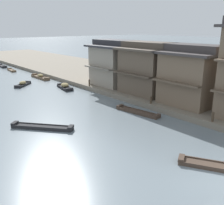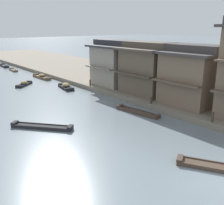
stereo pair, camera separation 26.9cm
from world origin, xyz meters
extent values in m
cube|color=slate|center=(15.64, 30.00, 0.28)|extent=(18.00, 110.00, 0.57)
cube|color=#423328|center=(1.03, 1.19, 0.10)|extent=(3.08, 4.46, 0.20)
cube|color=#423328|center=(0.00, 3.04, 0.29)|extent=(0.94, 0.74, 0.18)
cube|color=#423328|center=(0.64, 0.97, 0.24)|extent=(2.05, 3.58, 0.08)
cube|color=#423328|center=(1.43, 1.40, 0.24)|extent=(2.05, 3.58, 0.08)
cube|color=brown|center=(4.40, 45.82, 0.10)|extent=(1.19, 3.83, 0.19)
cube|color=brown|center=(4.57, 47.54, 0.28)|extent=(0.78, 0.43, 0.17)
cube|color=brown|center=(4.24, 44.09, 0.28)|extent=(0.78, 0.43, 0.17)
cube|color=brown|center=(4.03, 45.85, 0.23)|extent=(0.39, 3.26, 0.08)
cube|color=brown|center=(4.78, 45.78, 0.23)|extent=(0.39, 3.26, 0.08)
cube|color=#232326|center=(4.75, 25.87, 0.12)|extent=(1.82, 3.91, 0.24)
cube|color=#232326|center=(5.07, 27.57, 0.34)|extent=(1.08, 0.54, 0.21)
cube|color=#232326|center=(4.43, 24.17, 0.34)|extent=(1.08, 0.54, 0.21)
cube|color=#232326|center=(4.23, 25.97, 0.28)|extent=(0.68, 3.23, 0.08)
cube|color=#232326|center=(5.28, 25.77, 0.28)|extent=(0.68, 3.23, 0.08)
ellipsoid|color=olive|center=(4.75, 25.87, 0.52)|extent=(1.28, 1.61, 0.57)
cube|color=#423328|center=(4.85, 11.70, 0.11)|extent=(1.52, 5.02, 0.21)
cube|color=#423328|center=(4.54, 14.01, 0.31)|extent=(0.82, 0.46, 0.19)
cube|color=#423328|center=(5.15, 9.40, 0.31)|extent=(0.82, 0.46, 0.19)
cube|color=#423328|center=(4.46, 11.65, 0.25)|extent=(0.67, 4.42, 0.08)
cube|color=#423328|center=(5.24, 11.76, 0.25)|extent=(0.67, 4.42, 0.08)
cube|color=#232326|center=(-4.32, 14.13, 0.11)|extent=(4.09, 4.71, 0.22)
cube|color=#232326|center=(-2.70, 12.16, 0.32)|extent=(0.81, 0.76, 0.20)
cube|color=#232326|center=(-5.95, 16.10, 0.32)|extent=(0.81, 0.76, 0.20)
cube|color=#232326|center=(-4.03, 14.37, 0.26)|extent=(3.18, 3.84, 0.08)
cube|color=#232326|center=(-4.62, 13.89, 0.26)|extent=(3.18, 3.84, 0.08)
cube|color=#232326|center=(4.75, 52.42, 0.13)|extent=(1.28, 4.48, 0.26)
cube|color=#232326|center=(4.90, 54.48, 0.37)|extent=(0.88, 0.42, 0.23)
cube|color=#232326|center=(4.60, 50.36, 0.37)|extent=(0.88, 0.42, 0.23)
cube|color=#232326|center=(4.32, 52.45, 0.30)|extent=(0.37, 3.92, 0.08)
cube|color=#232326|center=(5.19, 52.39, 0.30)|extent=(0.37, 3.92, 0.08)
cube|color=#232326|center=(0.93, 31.49, 0.11)|extent=(3.23, 2.97, 0.22)
cube|color=#232326|center=(-0.26, 30.47, 0.31)|extent=(0.85, 0.90, 0.19)
cube|color=#232326|center=(2.11, 32.50, 0.31)|extent=(0.85, 0.90, 0.19)
cube|color=#232326|center=(1.22, 31.15, 0.26)|extent=(2.27, 1.96, 0.08)
cube|color=#232326|center=(0.64, 31.83, 0.26)|extent=(2.27, 1.96, 0.08)
ellipsoid|color=olive|center=(0.93, 31.49, 0.46)|extent=(1.51, 1.47, 0.48)
cube|color=brown|center=(5.38, 35.07, 0.13)|extent=(1.06, 5.05, 0.27)
cube|color=brown|center=(5.34, 37.43, 0.39)|extent=(0.89, 0.37, 0.24)
cube|color=brown|center=(5.41, 32.70, 0.39)|extent=(0.89, 0.37, 0.24)
cube|color=brown|center=(4.93, 35.06, 0.31)|extent=(0.15, 4.53, 0.08)
cube|color=brown|center=(5.83, 35.07, 0.31)|extent=(0.15, 4.53, 0.08)
ellipsoid|color=olive|center=(5.38, 35.07, 0.51)|extent=(0.90, 1.25, 0.48)
cube|color=#75604C|center=(10.33, 9.31, 3.17)|extent=(4.98, 5.32, 5.20)
cube|color=brown|center=(7.49, 9.31, 3.17)|extent=(0.70, 5.32, 0.16)
cube|color=#3D3838|center=(10.33, 9.31, 5.89)|extent=(5.88, 6.22, 0.24)
cube|color=#3D3838|center=(10.33, 9.31, 6.36)|extent=(2.99, 6.22, 0.70)
cube|color=brown|center=(10.23, 15.34, 3.17)|extent=(4.77, 5.70, 5.20)
cube|color=#4D4135|center=(7.49, 15.34, 3.17)|extent=(0.70, 5.70, 0.16)
cube|color=#4C4238|center=(10.23, 15.34, 5.89)|extent=(5.67, 6.60, 0.24)
cube|color=#4C4238|center=(10.23, 15.34, 6.36)|extent=(2.86, 6.60, 0.70)
cube|color=gray|center=(10.40, 21.68, 3.17)|extent=(5.12, 5.29, 5.20)
cube|color=gray|center=(7.49, 21.68, 3.17)|extent=(0.70, 5.29, 0.16)
cube|color=#2D2D33|center=(10.40, 21.68, 5.89)|extent=(6.02, 6.19, 0.24)
cube|color=#2D2D33|center=(10.40, 21.68, 6.36)|extent=(3.07, 6.19, 0.70)
cylinder|color=#473828|center=(6.99, 4.85, 0.99)|extent=(0.20, 0.20, 0.85)
cylinder|color=#473828|center=(6.99, 11.87, 0.94)|extent=(0.20, 0.20, 0.74)
cylinder|color=#473828|center=(6.99, 23.07, 1.00)|extent=(0.20, 0.20, 0.87)
camera|label=1|loc=(-13.01, -5.38, 8.42)|focal=41.20mm
camera|label=2|loc=(-12.80, -5.56, 8.42)|focal=41.20mm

